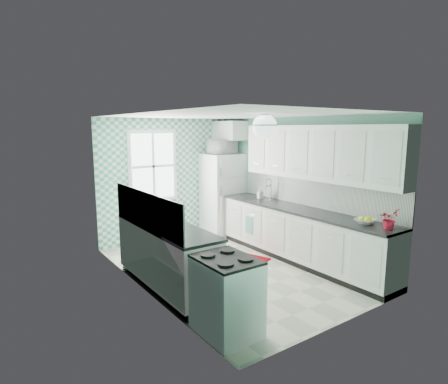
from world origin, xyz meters
TOP-DOWN VIEW (x-y plane):
  - floor at (0.00, 0.00)m, footprint 3.00×4.40m
  - ceiling at (0.00, 0.00)m, footprint 3.00×4.40m
  - wall_back at (0.00, 2.21)m, footprint 3.00×0.02m
  - wall_front at (0.00, -2.21)m, footprint 3.00×0.02m
  - wall_left at (-1.51, 0.00)m, footprint 0.02×4.40m
  - wall_right at (1.51, 0.00)m, footprint 0.02×4.40m
  - accent_wall at (0.00, 2.19)m, footprint 3.00×0.01m
  - window at (-0.35, 2.16)m, footprint 1.04×0.05m
  - backsplash_right at (1.49, -0.40)m, footprint 0.02×3.60m
  - backsplash_left at (-1.49, -0.07)m, footprint 0.02×2.15m
  - upper_cabinets_right at (1.33, -0.60)m, footprint 0.33×3.20m
  - upper_cabinet_fridge at (1.30, 1.83)m, footprint 0.40×0.74m
  - ceiling_light at (0.00, -0.80)m, footprint 0.34×0.34m
  - base_cabinets_right at (1.20, -0.40)m, footprint 0.60×3.60m
  - countertop_right at (1.19, -0.40)m, footprint 0.63×3.60m
  - base_cabinets_left at (-1.20, -0.07)m, footprint 0.60×2.15m
  - countertop_left at (-1.19, -0.07)m, footprint 0.63×2.15m
  - fridge at (1.11, 1.82)m, footprint 0.76×0.76m
  - stove at (-1.20, -1.57)m, footprint 0.58×0.72m
  - sink at (1.20, 0.55)m, footprint 0.50×0.42m
  - rug at (0.33, 0.31)m, footprint 1.07×1.26m
  - dish_towel at (0.89, 0.60)m, footprint 0.02×0.22m
  - fruit_bowl at (1.20, -1.66)m, footprint 0.29×0.29m
  - potted_plant at (1.20, -2.02)m, footprint 0.28×0.25m
  - soap_bottle at (1.25, 0.72)m, footprint 0.11×0.11m
  - microwave at (1.11, 1.82)m, footprint 0.57×0.39m

SIDE VIEW (x-z plane):
  - floor at x=0.00m, z-range -0.02..0.00m
  - rug at x=0.33m, z-range 0.00..0.02m
  - base_cabinets_right at x=1.20m, z-range 0.00..0.90m
  - base_cabinets_left at x=-1.20m, z-range 0.00..0.90m
  - stove at x=-1.20m, z-range 0.02..0.89m
  - dish_towel at x=0.89m, z-range 0.31..0.65m
  - fridge at x=1.11m, z-range 0.00..1.76m
  - countertop_right at x=1.19m, z-range 0.90..0.94m
  - countertop_left at x=-1.19m, z-range 0.90..0.94m
  - sink at x=1.20m, z-range 0.67..1.20m
  - fruit_bowl at x=1.20m, z-range 0.94..1.01m
  - soap_bottle at x=1.25m, z-range 0.94..1.15m
  - potted_plant at x=1.20m, z-range 0.94..1.23m
  - backsplash_right at x=1.49m, z-range 0.94..1.45m
  - backsplash_left at x=-1.49m, z-range 0.94..1.45m
  - wall_back at x=0.00m, z-range 0.00..2.50m
  - wall_front at x=0.00m, z-range 0.00..2.50m
  - wall_left at x=-1.51m, z-range 0.00..2.50m
  - wall_right at x=1.51m, z-range 0.00..2.50m
  - accent_wall at x=0.00m, z-range 0.00..2.50m
  - window at x=-0.35m, z-range 0.83..2.27m
  - upper_cabinets_right at x=1.33m, z-range 1.45..2.35m
  - microwave at x=1.11m, z-range 1.76..2.07m
  - upper_cabinet_fridge at x=1.30m, z-range 2.05..2.45m
  - ceiling_light at x=0.00m, z-range 2.15..2.50m
  - ceiling at x=0.00m, z-range 2.50..2.52m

